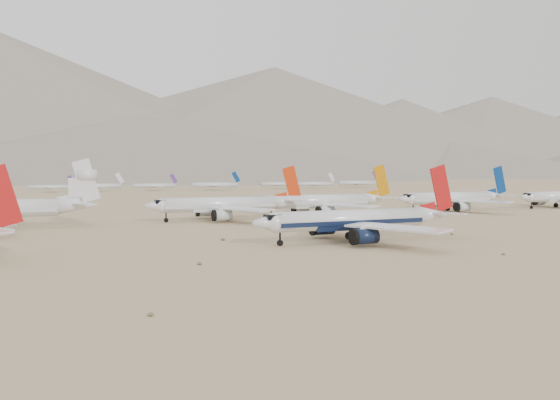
% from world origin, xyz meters
% --- Properties ---
extents(ground, '(7000.00, 7000.00, 0.00)m').
position_xyz_m(ground, '(0.00, 0.00, 0.00)').
color(ground, '#947656').
rests_on(ground, ground).
extents(main_airliner, '(49.19, 48.04, 17.36)m').
position_xyz_m(main_airliner, '(-2.94, 0.64, 4.77)').
color(main_airliner, silver).
rests_on(main_airliner, ground).
extents(row2_navy_widebody, '(50.67, 49.54, 18.02)m').
position_xyz_m(row2_navy_widebody, '(81.44, 64.55, 5.03)').
color(row2_navy_widebody, silver).
rests_on(row2_navy_widebody, ground).
extents(row2_gold_tail, '(51.20, 50.07, 18.23)m').
position_xyz_m(row2_gold_tail, '(22.95, 64.22, 5.10)').
color(row2_gold_tail, silver).
rests_on(row2_gold_tail, ground).
extents(row2_orange_tail, '(49.54, 48.46, 17.67)m').
position_xyz_m(row2_orange_tail, '(-13.14, 63.41, 4.96)').
color(row2_orange_tail, silver).
rests_on(row2_orange_tail, ground).
extents(distant_storage_row, '(513.48, 52.23, 14.73)m').
position_xyz_m(distant_storage_row, '(-13.09, 344.29, 4.35)').
color(distant_storage_row, silver).
rests_on(distant_storage_row, ground).
extents(mountain_range, '(7354.00, 3024.00, 470.00)m').
position_xyz_m(mountain_range, '(70.18, 1648.01, 190.32)').
color(mountain_range, slate).
rests_on(mountain_range, ground).
extents(foothills, '(4637.50, 1395.00, 155.00)m').
position_xyz_m(foothills, '(526.68, 1100.00, 67.15)').
color(foothills, slate).
rests_on(foothills, ground).
extents(desert_scrub, '(261.14, 121.67, 0.63)m').
position_xyz_m(desert_scrub, '(2.28, -30.20, 0.29)').
color(desert_scrub, brown).
rests_on(desert_scrub, ground).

